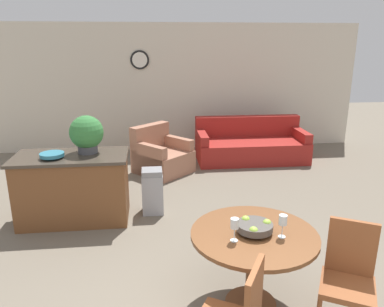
{
  "coord_description": "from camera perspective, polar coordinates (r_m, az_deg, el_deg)",
  "views": [
    {
      "loc": [
        -0.59,
        -1.85,
        2.33
      ],
      "look_at": [
        -0.07,
        2.71,
        0.94
      ],
      "focal_mm": 35.0,
      "sensor_mm": 36.0,
      "label": 1
    }
  ],
  "objects": [
    {
      "name": "armchair",
      "position": [
        6.89,
        -4.7,
        -0.48
      ],
      "size": [
        1.2,
        1.2,
        0.85
      ],
      "rotation": [
        0.0,
        0.0,
        0.75
      ],
      "color": "#A87056",
      "rests_on": "ground_plane"
    },
    {
      "name": "kitchen_island",
      "position": [
        5.23,
        -17.58,
        -4.99
      ],
      "size": [
        1.46,
        0.75,
        0.91
      ],
      "color": "brown",
      "rests_on": "ground_plane"
    },
    {
      "name": "dining_chair_near_right",
      "position": [
        3.47,
        22.78,
        -16.48
      ],
      "size": [
        0.57,
        0.57,
        0.92
      ],
      "rotation": [
        0.0,
        0.0,
        8.92
      ],
      "color": "brown",
      "rests_on": "ground_plane"
    },
    {
      "name": "fruit_bowl",
      "position": [
        3.31,
        9.54,
        -10.91
      ],
      "size": [
        0.31,
        0.31,
        0.12
      ],
      "color": "#4C4742",
      "rests_on": "dining_table"
    },
    {
      "name": "dining_table",
      "position": [
        3.42,
        9.33,
        -14.32
      ],
      "size": [
        1.1,
        1.1,
        0.74
      ],
      "color": "brown",
      "rests_on": "ground_plane"
    },
    {
      "name": "couch",
      "position": [
        7.68,
        8.9,
        1.18
      ],
      "size": [
        2.17,
        1.0,
        0.84
      ],
      "rotation": [
        0.0,
        0.0,
        -0.01
      ],
      "color": "maroon",
      "rests_on": "ground_plane"
    },
    {
      "name": "wine_glass_right",
      "position": [
        3.25,
        13.69,
        -9.96
      ],
      "size": [
        0.07,
        0.07,
        0.2
      ],
      "color": "silver",
      "rests_on": "dining_table"
    },
    {
      "name": "potted_plant",
      "position": [
        5.07,
        -15.77,
        2.94
      ],
      "size": [
        0.44,
        0.44,
        0.5
      ],
      "color": "#4C4C51",
      "rests_on": "kitchen_island"
    },
    {
      "name": "teal_bowl",
      "position": [
        5.02,
        -20.56,
        -0.19
      ],
      "size": [
        0.3,
        0.3,
        0.07
      ],
      "color": "teal",
      "rests_on": "kitchen_island"
    },
    {
      "name": "trash_bin",
      "position": [
        5.27,
        -6.03,
        -5.74
      ],
      "size": [
        0.29,
        0.27,
        0.64
      ],
      "color": "#9E9EA3",
      "rests_on": "ground_plane"
    },
    {
      "name": "wine_glass_left",
      "position": [
        3.12,
        6.51,
        -10.69
      ],
      "size": [
        0.07,
        0.07,
        0.2
      ],
      "color": "silver",
      "rests_on": "dining_table"
    },
    {
      "name": "wall_back",
      "position": [
        8.27,
        -2.36,
        10.0
      ],
      "size": [
        8.0,
        0.09,
        2.7
      ],
      "color": "beige",
      "rests_on": "ground_plane"
    }
  ]
}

